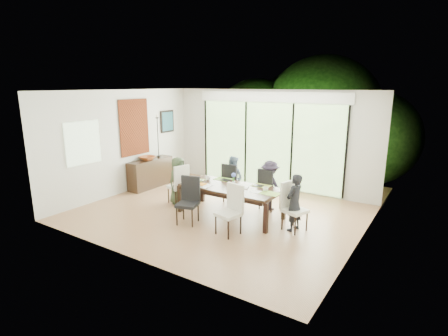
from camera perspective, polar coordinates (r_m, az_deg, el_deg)
The scene contains 62 objects.
floor at distance 7.92m, azimuth -0.99°, elevation -7.44°, with size 6.00×5.00×0.01m, color brown.
ceiling at distance 7.40m, azimuth -1.08°, elevation 12.55°, with size 6.00×5.00×0.01m, color white.
wall_back at distance 9.70m, azimuth 7.33°, elevation 4.63°, with size 6.00×0.02×2.70m, color beige.
wall_front at distance 5.70m, azimuth -15.33°, elevation -2.02°, with size 6.00×0.02×2.70m, color silver.
wall_left at distance 9.54m, azimuth -16.23°, elevation 4.06°, with size 0.02×5.00×2.70m, color white.
wall_right at distance 6.40m, azimuth 21.87°, elevation -0.83°, with size 0.02×5.00×2.70m, color beige.
glass_doors at distance 9.68m, azimuth 7.20°, elevation 3.73°, with size 4.20×0.02×2.30m, color #598C3F.
blinds_header at distance 9.54m, azimuth 7.41°, elevation 11.43°, with size 4.40×0.06×0.28m, color white.
mullion_a at distance 10.75m, azimuth -2.97°, elevation 4.78°, with size 0.05×0.04×2.30m, color black.
mullion_b at distance 10.00m, azimuth 3.56°, elevation 4.11°, with size 0.05×0.04×2.30m, color black.
mullion_c at distance 9.40m, azimuth 11.02°, elevation 3.28°, with size 0.05×0.04×2.30m, color black.
mullion_d at distance 8.98m, azimuth 19.31°, elevation 2.30°, with size 0.05×0.04×2.30m, color black.
side_window at distance 8.76m, azimuth -22.04°, elevation 3.80°, with size 0.02×0.90×1.00m, color #8CAD7F.
deck at distance 10.78m, azimuth 9.18°, elevation -2.15°, with size 6.00×1.80×0.10m, color brown.
rail_top at distance 11.36m, azimuth 10.94°, elevation 1.70°, with size 6.00×0.08×0.06m, color brown.
foliage_left at distance 12.87m, azimuth 5.36°, elevation 7.26°, with size 3.20×3.20×3.20m, color #14380F.
foliage_mid at distance 12.54m, azimuth 15.72°, elevation 8.32°, with size 4.00×4.00×4.00m, color #14380F.
foliage_right at distance 11.40m, azimuth 22.96°, elevation 4.54°, with size 2.80×2.80×2.80m, color #14380F.
foliage_far at distance 13.54m, azimuth 12.52°, elevation 8.08°, with size 3.60×3.60×3.60m, color #14380F.
table_top at distance 7.61m, azimuth 1.04°, elevation -3.19°, with size 2.14×0.98×0.05m, color black.
table_apron at distance 7.63m, azimuth 1.04°, elevation -3.77°, with size 1.96×0.80×0.09m, color black.
table_leg_fl at distance 7.99m, azimuth -7.23°, elevation -4.99°, with size 0.08×0.08×0.62m, color black.
table_leg_fr at distance 6.87m, azimuth 6.83°, elevation -8.13°, with size 0.08×0.08×0.62m, color black.
table_leg_bl at distance 8.63m, azimuth -3.55°, elevation -3.50°, with size 0.08×0.08×0.62m, color black.
table_leg_br at distance 7.60m, azimuth 9.73°, elevation -6.06°, with size 0.08×0.08×0.62m, color black.
chair_left_end at distance 8.51m, azimuth -7.57°, elevation -2.56°, with size 0.41×0.41×0.98m, color silver, non-canonical shape.
chair_right_end at distance 7.02m, azimuth 11.53°, elevation -6.24°, with size 0.41×0.41×0.98m, color white, non-canonical shape.
chair_far_left at distance 8.57m, azimuth 1.50°, elevation -2.32°, with size 0.41×0.41×0.98m, color black, non-canonical shape.
chair_far_right at distance 8.12m, azimuth 7.54°, elevation -3.35°, with size 0.41×0.41×0.98m, color black, non-canonical shape.
chair_near_left at distance 7.26m, azimuth -6.01°, elevation -5.36°, with size 0.41×0.41×0.98m, color black, non-canonical shape.
chair_near_right at distance 6.71m, azimuth 0.71°, elevation -6.90°, with size 0.41×0.41×0.98m, color silver, non-canonical shape.
person_left_end at distance 8.47m, azimuth -7.48°, elevation -2.03°, with size 0.54×0.34×1.15m, color #37462F.
person_right_end at distance 7.00m, azimuth 11.41°, elevation -5.56°, with size 0.54×0.34×1.15m, color black.
person_far_left at distance 8.53m, azimuth 1.43°, elevation -1.80°, with size 0.54×0.34×1.15m, color slate.
person_far_right at distance 8.07m, azimuth 7.49°, elevation -2.81°, with size 0.54×0.34×1.15m, color #251E2D.
placemat_left at distance 8.12m, azimuth -4.65°, elevation -1.93°, with size 0.39×0.29×0.01m, color #83AD3E.
placemat_right at distance 7.16m, azimuth 7.51°, elevation -4.13°, with size 0.39×0.29×0.01m, color #7AA63B.
placemat_far_l at distance 8.16m, azimuth -0.15°, elevation -1.82°, with size 0.39×0.29×0.01m, color #73A73B.
placemat_far_r at distance 7.68m, azimuth 6.12°, elevation -2.89°, with size 0.39×0.29×0.01m, color #95A63B.
placemat_paper at distance 7.66m, azimuth -3.65°, elevation -2.87°, with size 0.39×0.29×0.01m, color white.
tablet_far_l at distance 8.06m, azimuth 0.25°, elevation -1.95°, with size 0.23×0.16×0.01m, color black.
tablet_far_r at distance 7.65m, azimuth 5.61°, elevation -2.87°, with size 0.21×0.15×0.01m, color black.
papers at distance 7.23m, azimuth 5.55°, elevation -3.93°, with size 0.27×0.20×0.00m, color white.
platter_base at distance 7.66m, azimuth -3.65°, elevation -2.77°, with size 0.23×0.23×0.02m, color white.
platter_snacks at distance 7.65m, azimuth -3.65°, elevation -2.66°, with size 0.18×0.18×0.01m, color orange.
vase at distance 7.60m, azimuth 1.56°, elevation -2.58°, with size 0.07×0.07×0.11m, color silver.
hyacinth_stems at distance 7.57m, azimuth 1.57°, elevation -1.80°, with size 0.04×0.04×0.14m, color #337226.
hyacinth_blooms at distance 7.55m, azimuth 1.57°, elevation -1.15°, with size 0.10×0.10×0.10m, color #5266CE.
laptop at distance 7.99m, azimuth -4.52°, elevation -2.13°, with size 0.29×0.19×0.02m, color silver.
cup_a at distance 8.08m, azimuth -2.60°, elevation -1.68°, with size 0.11×0.11×0.09m, color white.
cup_b at distance 7.43m, azimuth 1.61°, elevation -3.06°, with size 0.09×0.09×0.08m, color white.
cup_c at distance 7.30m, azimuth 6.80°, elevation -3.44°, with size 0.11×0.11×0.09m, color white.
book at distance 7.52m, azimuth 2.86°, elevation -3.14°, with size 0.15×0.20×0.02m, color white.
sideboard at distance 10.02m, azimuth -11.88°, elevation -0.82°, with size 0.40×1.41×0.80m, color black.
bowl at distance 9.85m, azimuth -12.41°, elevation 1.59°, with size 0.42×0.42×0.10m, color brown.
candlestick_base at distance 10.17m, azimuth -10.61°, elevation 1.85°, with size 0.09×0.09×0.04m, color black.
candlestick_shaft at distance 10.08m, azimuth -10.74°, elevation 4.96°, with size 0.02×0.02×1.10m, color black.
candlestick_pan at distance 10.01m, azimuth -10.88°, elevation 8.06°, with size 0.09×0.09×0.03m, color black.
candle at distance 10.01m, azimuth -10.89°, elevation 8.36°, with size 0.03×0.03×0.09m, color silver.
tapestry at distance 9.73m, azimuth -14.42°, elevation 6.43°, with size 0.02×1.00×1.50m, color maroon.
art_frame at distance 10.64m, azimuth -9.27°, elevation 7.52°, with size 0.03×0.55×0.65m, color black.
art_canvas at distance 10.62m, azimuth -9.18°, elevation 7.52°, with size 0.01×0.45×0.55m, color #194451.
Camera 1 is at (4.15, -6.13, 2.83)m, focal length 28.00 mm.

